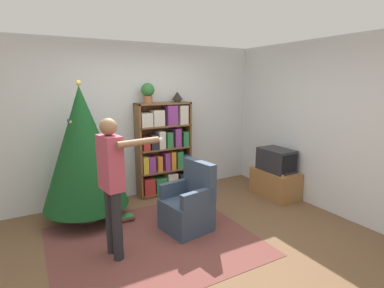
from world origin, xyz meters
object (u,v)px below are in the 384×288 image
object	(u,v)px
christmas_tree	(83,148)
potted_plant	(148,92)
bookshelf	(165,150)
television	(276,160)
standing_person	(112,177)
armchair	(189,206)
table_lamp	(177,96)

from	to	relation	value
christmas_tree	potted_plant	xyz separation A→B (m)	(1.14, 0.41, 0.74)
bookshelf	television	world-z (taller)	bookshelf
television	standing_person	bearing A→B (deg)	-171.15
bookshelf	television	xyz separation A→B (m)	(1.60, -1.08, -0.13)
television	potted_plant	world-z (taller)	potted_plant
television	christmas_tree	xyz separation A→B (m)	(-3.01, 0.68, 0.41)
bookshelf	standing_person	distance (m)	2.03
armchair	standing_person	xyz separation A→B (m)	(-1.04, -0.15, 0.62)
television	armchair	world-z (taller)	armchair
standing_person	potted_plant	distance (m)	2.05
television	standing_person	xyz separation A→B (m)	(-2.92, -0.45, 0.29)
table_lamp	christmas_tree	bearing A→B (deg)	-166.40
television	armchair	xyz separation A→B (m)	(-1.88, -0.30, -0.33)
bookshelf	table_lamp	bearing A→B (deg)	1.98
television	armchair	bearing A→B (deg)	-170.86
standing_person	table_lamp	distance (m)	2.34
christmas_tree	armchair	distance (m)	1.67
television	potted_plant	distance (m)	2.45
armchair	bookshelf	bearing A→B (deg)	159.16
bookshelf	table_lamp	world-z (taller)	table_lamp
bookshelf	potted_plant	world-z (taller)	potted_plant
armchair	standing_person	world-z (taller)	standing_person
television	standing_person	size ratio (longest dim) A/B	0.38
christmas_tree	armchair	bearing A→B (deg)	-41.00
standing_person	television	bearing A→B (deg)	89.96
standing_person	table_lamp	xyz separation A→B (m)	(1.58, 1.54, 0.78)
christmas_tree	standing_person	size ratio (longest dim) A/B	1.25
armchair	table_lamp	bearing A→B (deg)	149.39
standing_person	potted_plant	xyz separation A→B (m)	(1.04, 1.54, 0.86)
christmas_tree	potted_plant	world-z (taller)	christmas_tree
bookshelf	standing_person	xyz separation A→B (m)	(-1.32, -1.53, 0.15)
standing_person	table_lamp	world-z (taller)	table_lamp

